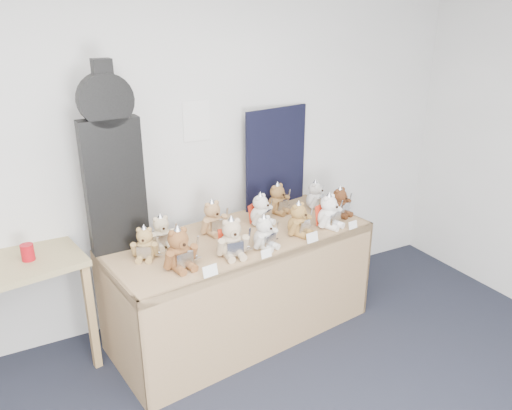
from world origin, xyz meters
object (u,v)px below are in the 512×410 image
teddy_front_centre (265,234)px  teddy_back_centre_left (213,219)px  teddy_front_far_left (179,250)px  teddy_front_far_right (329,212)px  red_cup (28,252)px  teddy_back_right (278,200)px  display_table (247,261)px  guitar_case (112,162)px  teddy_front_end (340,203)px  teddy_front_right (299,220)px  teddy_back_end (316,196)px  side_table (1,285)px  teddy_back_far_left (145,244)px  teddy_back_left (162,233)px  teddy_back_centre_right (261,211)px  teddy_front_left (232,239)px

teddy_front_centre → teddy_back_centre_left: teddy_back_centre_left is taller
teddy_front_far_left → teddy_back_centre_left: 0.55m
teddy_front_centre → teddy_front_far_right: teddy_front_far_right is taller
red_cup → teddy_back_right: size_ratio=0.40×
display_table → teddy_front_far_right: teddy_front_far_right is taller
guitar_case → teddy_front_end: (1.67, -0.23, -0.51)m
teddy_front_right → teddy_back_end: size_ratio=1.08×
teddy_front_centre → red_cup: bearing=141.8°
display_table → side_table: bearing=160.7°
teddy_front_far_right → teddy_back_right: (-0.19, 0.42, -0.00)m
side_table → display_table: bearing=-21.2°
guitar_case → teddy_front_centre: bearing=-30.1°
display_table → teddy_front_right: size_ratio=7.36×
display_table → teddy_back_far_left: size_ratio=8.10×
teddy_front_far_right → teddy_back_centre_left: teddy_front_far_right is taller
teddy_back_centre_left → teddy_back_left: bearing=175.7°
guitar_case → teddy_front_right: 1.35m
teddy_front_right → teddy_back_left: size_ratio=1.07×
teddy_front_far_left → teddy_back_far_left: 0.28m
teddy_front_centre → teddy_front_right: size_ratio=0.95×
side_table → teddy_back_centre_right: size_ratio=3.97×
teddy_front_right → teddy_front_far_left: bearing=164.9°
teddy_front_centre → teddy_front_end: bearing=-3.4°
display_table → teddy_front_left: (-0.19, -0.17, 0.29)m
display_table → teddy_front_left: teddy_front_left is taller
side_table → teddy_back_end: teddy_back_end is taller
teddy_back_right → teddy_back_end: bearing=-25.6°
teddy_front_end → teddy_back_centre_left: size_ratio=0.93×
display_table → teddy_front_end: bearing=-3.6°
teddy_front_far_right → teddy_back_centre_right: (-0.42, 0.28, -0.01)m
teddy_front_far_right → teddy_back_right: teddy_front_far_right is taller
side_table → teddy_front_far_left: (1.02, -0.50, 0.22)m
guitar_case → teddy_front_left: bearing=-38.9°
teddy_front_left → teddy_back_centre_right: size_ratio=1.11×
teddy_back_end → teddy_back_far_left: size_ratio=1.02×
display_table → side_table: 1.61m
display_table → red_cup: red_cup is taller
display_table → teddy_back_far_left: teddy_back_far_left is taller
display_table → teddy_back_centre_right: 0.41m
red_cup → teddy_back_centre_left: bearing=-5.0°
teddy_front_far_right → teddy_front_end: size_ratio=1.11×
guitar_case → teddy_back_right: size_ratio=4.57×
teddy_front_end → teddy_back_far_left: teddy_front_end is taller
teddy_front_far_left → teddy_front_right: bearing=-4.8°
teddy_back_far_left → teddy_back_left: bearing=63.9°
teddy_front_far_right → teddy_back_left: size_ratio=1.13×
display_table → teddy_front_right: 0.48m
teddy_front_right → teddy_front_left: bearing=168.2°
teddy_front_right → teddy_back_right: (0.08, 0.43, 0.00)m
display_table → teddy_back_left: bearing=154.6°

